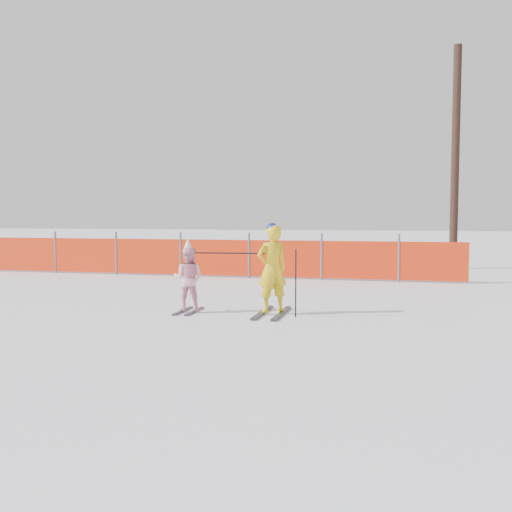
% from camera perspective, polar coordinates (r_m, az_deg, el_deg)
% --- Properties ---
extents(ground, '(120.00, 120.00, 0.00)m').
position_cam_1_polar(ground, '(9.68, -0.71, -6.12)').
color(ground, white).
rests_on(ground, ground).
extents(adult, '(0.66, 1.40, 1.59)m').
position_cam_1_polar(adult, '(9.86, 1.62, -1.31)').
color(adult, black).
rests_on(adult, ground).
extents(child, '(0.57, 0.88, 1.32)m').
position_cam_1_polar(child, '(10.17, -6.79, -2.22)').
color(child, black).
rests_on(child, ground).
extents(ski_poles, '(1.83, 0.21, 1.15)m').
position_cam_1_polar(ski_poles, '(9.77, 0.47, -1.14)').
color(ski_poles, black).
rests_on(ski_poles, ground).
extents(safety_fence, '(15.74, 0.06, 1.25)m').
position_cam_1_polar(safety_fence, '(16.35, -8.24, -0.05)').
color(safety_fence, '#595960').
rests_on(safety_fence, ground).
extents(tree_trunks, '(4.02, 1.06, 7.12)m').
position_cam_1_polar(tree_trunks, '(20.00, 23.00, 8.04)').
color(tree_trunks, '#321D16').
rests_on(tree_trunks, ground).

